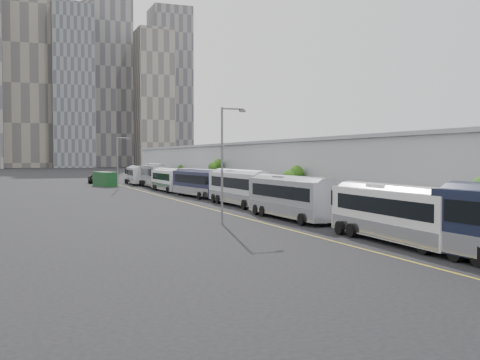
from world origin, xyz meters
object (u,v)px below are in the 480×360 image
bus_2 (395,219)px  street_lamp_far (119,160)px  bus_3 (291,201)px  street_lamp_near (224,157)px  bus_8 (136,177)px  bus_6 (168,182)px  bus_4 (240,191)px  suv (96,179)px  bus_5 (198,185)px  shipping_container (105,179)px  bus_7 (155,177)px

bus_2 → street_lamp_far: size_ratio=1.46×
bus_3 → street_lamp_near: size_ratio=1.37×
street_lamp_far → bus_8: bearing=71.5°
bus_3 → bus_6: (0.28, 43.87, -0.06)m
bus_3 → bus_4: bearing=85.2°
suv → bus_6: bearing=-74.3°
bus_6 → bus_4: bearing=-89.1°
bus_5 → suv: bearing=93.2°
shipping_container → suv: (0.05, 12.83, -0.44)m
bus_2 → street_lamp_near: size_ratio=1.33×
bus_3 → bus_4: size_ratio=0.95×
bus_7 → street_lamp_near: street_lamp_near is taller
bus_2 → bus_7: bearing=91.6°
shipping_container → bus_5: bearing=-92.7°
bus_8 → shipping_container: 9.06m
bus_4 → bus_5: bus_4 is taller
bus_8 → suv: bearing=138.8°
bus_3 → bus_6: bus_3 is taller
bus_2 → bus_7: (1.05, 71.41, 0.23)m
street_lamp_near → street_lamp_far: (0.33, 51.79, -0.40)m
street_lamp_far → suv: (-0.32, 25.90, -4.01)m
bus_5 → street_lamp_far: street_lamp_far is taller
bus_5 → suv: (-7.27, 46.52, -0.69)m
bus_2 → bus_5: bearing=91.3°
bus_8 → street_lamp_far: street_lamp_far is taller
bus_3 → bus_7: size_ratio=0.89×
bus_8 → bus_4: bearing=-85.0°
bus_2 → suv: (-6.41, 91.08, -0.63)m
bus_4 → street_lamp_near: (-7.47, -16.34, 3.64)m
bus_2 → suv: bus_2 is taller
bus_4 → street_lamp_far: 36.30m
bus_5 → street_lamp_near: street_lamp_near is taller
bus_8 → bus_2: bearing=-86.0°
bus_3 → bus_5: 29.79m
bus_2 → street_lamp_near: 15.33m
bus_6 → bus_7: (0.75, 12.75, 0.24)m
bus_3 → suv: bus_3 is taller
bus_6 → street_lamp_far: 9.74m
street_lamp_far → shipping_container: size_ratio=1.35×
bus_3 → bus_4: (1.03, 14.95, 0.09)m
bus_6 → street_lamp_near: street_lamp_near is taller
street_lamp_near → street_lamp_far: street_lamp_near is taller
bus_4 → shipping_container: size_ratio=2.13×
street_lamp_far → suv: bearing=90.7°
bus_5 → bus_7: bearing=83.9°
street_lamp_far → bus_6: bearing=-45.6°
bus_5 → suv: size_ratio=2.05×
bus_6 → bus_8: bearing=89.4°
bus_2 → bus_6: size_ratio=1.01×
street_lamp_near → suv: 77.82m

